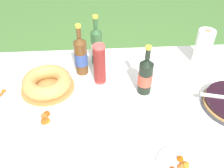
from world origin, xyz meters
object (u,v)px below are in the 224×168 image
(bundt_cake, at_px, (47,82))
(juice_bottle_red, at_px, (145,76))
(cider_bottle_green, at_px, (97,45))
(cider_bottle_amber, at_px, (81,55))
(snack_plate_near, at_px, (47,122))
(cup_stack, at_px, (100,64))
(snack_plate_left, at_px, (181,167))
(paper_towel_roll, at_px, (203,47))

(bundt_cake, relative_size, juice_bottle_red, 1.03)
(cider_bottle_green, bearing_deg, bundt_cake, -140.30)
(cider_bottle_green, distance_m, cider_bottle_amber, 0.15)
(juice_bottle_red, distance_m, snack_plate_near, 0.60)
(cup_stack, bearing_deg, cider_bottle_amber, 137.71)
(cup_stack, xyz_separation_m, juice_bottle_red, (0.26, -0.11, -0.01))
(bundt_cake, xyz_separation_m, cider_bottle_amber, (0.21, 0.15, 0.09))
(cup_stack, distance_m, snack_plate_left, 0.73)
(snack_plate_near, bearing_deg, paper_towel_roll, 26.31)
(juice_bottle_red, bearing_deg, cider_bottle_green, 130.58)
(cider_bottle_amber, xyz_separation_m, snack_plate_left, (0.46, -0.73, -0.12))
(juice_bottle_red, distance_m, snack_plate_left, 0.54)
(cider_bottle_green, bearing_deg, cider_bottle_amber, -132.65)
(snack_plate_near, bearing_deg, cider_bottle_amber, 67.59)
(cider_bottle_green, xyz_separation_m, juice_bottle_red, (0.27, -0.32, -0.01))
(cider_bottle_green, relative_size, snack_plate_near, 1.75)
(snack_plate_left, bearing_deg, snack_plate_near, 154.63)
(bundt_cake, distance_m, paper_towel_roll, 1.04)
(cider_bottle_green, xyz_separation_m, cider_bottle_amber, (-0.10, -0.11, -0.00))
(bundt_cake, xyz_separation_m, snack_plate_near, (0.03, -0.28, -0.03))
(cup_stack, distance_m, paper_towel_roll, 0.71)
(juice_bottle_red, height_order, snack_plate_near, juice_bottle_red)
(bundt_cake, xyz_separation_m, cider_bottle_green, (0.31, 0.26, 0.09))
(cider_bottle_green, height_order, paper_towel_roll, cider_bottle_green)
(paper_towel_roll, bearing_deg, juice_bottle_red, -148.19)
(cider_bottle_green, xyz_separation_m, paper_towel_roll, (0.71, -0.05, -0.01))
(cup_stack, relative_size, cider_bottle_amber, 0.78)
(bundt_cake, height_order, cider_bottle_green, cider_bottle_green)
(bundt_cake, distance_m, juice_bottle_red, 0.59)
(cup_stack, relative_size, snack_plate_left, 1.14)
(cider_bottle_amber, distance_m, snack_plate_near, 0.48)
(cup_stack, height_order, snack_plate_near, cup_stack)
(bundt_cake, bearing_deg, cup_stack, 7.43)
(juice_bottle_red, distance_m, paper_towel_roll, 0.51)
(paper_towel_roll, bearing_deg, snack_plate_left, -113.81)
(bundt_cake, relative_size, cup_stack, 1.22)
(snack_plate_near, bearing_deg, snack_plate_left, -25.37)
(cider_bottle_green, xyz_separation_m, snack_plate_near, (-0.28, -0.54, -0.12))
(paper_towel_roll, bearing_deg, cup_stack, -166.95)
(snack_plate_near, xyz_separation_m, snack_plate_left, (0.64, -0.30, -0.00))
(cider_bottle_green, distance_m, paper_towel_roll, 0.71)
(paper_towel_roll, bearing_deg, cider_bottle_green, 175.70)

